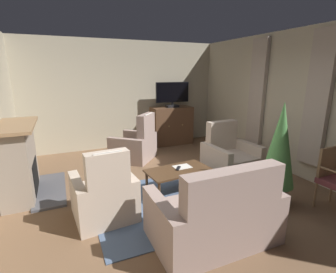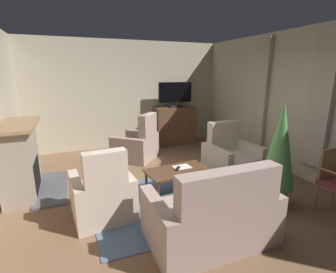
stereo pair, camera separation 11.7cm
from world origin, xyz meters
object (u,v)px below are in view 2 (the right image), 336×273
Objects in this scene: television at (175,94)px; potted_plant_leafy_by_curtain at (279,152)px; coffee_table at (178,172)px; cat at (104,173)px; fireplace at (22,161)px; armchair_beside_cabinet at (231,159)px; tv_cabinet at (174,126)px; sofa_floral at (212,217)px; armchair_by_fireplace at (138,145)px; folded_newspaper at (182,167)px; tv_remote at (178,168)px; armchair_near_window at (103,195)px.

potted_plant_leafy_by_curtain is (0.07, -3.75, -0.55)m from television.
coffee_table is (-1.16, -2.82, -1.05)m from television.
television is 1.72× the size of cat.
fireplace is 1.35× the size of armchair_beside_cabinet.
fireplace reaches higher than tv_cabinet.
tv_cabinet reaches higher than sofa_floral.
armchair_beside_cabinet is at bearing -85.92° from tv_cabinet.
armchair_by_fireplace is (-0.05, 3.29, -0.00)m from sofa_floral.
folded_newspaper is at bearing -110.67° from tv_cabinet.
tv_remote is 0.16× the size of armchair_near_window.
tv_cabinet is 3.82m from potted_plant_leafy_by_curtain.
folded_newspaper is at bearing 13.98° from armchair_near_window.
armchair_beside_cabinet is at bearing 11.67° from folded_newspaper.
fireplace is at bearing -156.35° from armchair_by_fireplace.
armchair_beside_cabinet reaches higher than coffee_table.
fireplace reaches higher than armchair_near_window.
tv_cabinet is 0.71× the size of potted_plant_leafy_by_curtain.
coffee_table is at bearing -112.43° from television.
coffee_table is 1.58m from cat.
cat is at bearing -95.84° from tv_remote.
sofa_floral is 2.66× the size of cat.
fireplace is 4.15m from potted_plant_leafy_by_curtain.
tv_cabinet reaches higher than folded_newspaper.
cat is at bearing -142.03° from tv_cabinet.
armchair_near_window reaches higher than sofa_floral.
cat is (-1.21, 1.03, -0.33)m from folded_newspaper.
coffee_table is at bearing -84.90° from armchair_by_fireplace.
fireplace is at bearing 132.60° from armchair_near_window.
potted_plant_leafy_by_curtain is (0.07, -3.80, 0.37)m from tv_cabinet.
tv_remote is (0.01, 0.02, 0.06)m from coffee_table.
armchair_by_fireplace reaches higher than tv_remote.
folded_newspaper is 0.24× the size of armchair_by_fireplace.
sofa_floral is at bearing -44.88° from fireplace.
sofa_floral is 1.56m from armchair_near_window.
cat is (-0.97, 2.42, -0.23)m from sofa_floral.
armchair_beside_cabinet is 2.56m from cat.
folded_newspaper is at bearing -19.59° from fireplace.
tv_cabinet is at bearing 94.08° from armchair_beside_cabinet.
coffee_table is 1.07× the size of armchair_beside_cabinet.
coffee_table is at bearing 143.16° from potted_plant_leafy_by_curtain.
folded_newspaper is at bearing 156.96° from tv_remote.
armchair_near_window is 1.40m from cat.
sofa_floral is 0.92× the size of potted_plant_leafy_by_curtain.
folded_newspaper is at bearing -40.33° from cat.
sofa_floral is at bearing -89.20° from armchair_by_fireplace.
folded_newspaper is (2.55, -0.91, -0.15)m from fireplace.
armchair_by_fireplace is (-1.34, -0.90, -0.18)m from tv_cabinet.
tv_remote is 1.61m from potted_plant_leafy_by_curtain.
folded_newspaper is at bearing 138.29° from potted_plant_leafy_by_curtain.
tv_remote reaches higher than folded_newspaper.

